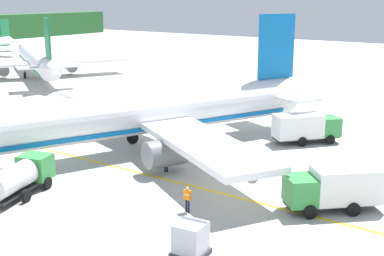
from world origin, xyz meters
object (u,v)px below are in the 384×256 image
crew_loader_right (166,160)px  crew_marshaller (256,167)px  airliner_mid_apron (37,59)px  service_truck_baggage (336,187)px  service_truck_catering (21,176)px  airliner_foreground (134,115)px  crew_loader_left (187,197)px  service_truck_fuel (306,127)px  cargo_container_near (191,239)px

crew_loader_right → crew_marshaller: bearing=-70.7°
airliner_mid_apron → service_truck_baggage: (-26.32, -62.64, -1.41)m
airliner_mid_apron → service_truck_catering: size_ratio=5.42×
airliner_foreground → crew_loader_left: 14.45m
service_truck_fuel → crew_loader_right: (-14.38, 5.63, -0.55)m
service_truck_baggage → crew_loader_right: size_ratio=3.58×
service_truck_catering → crew_marshaller: (12.15, -12.10, -0.35)m
airliner_foreground → service_truck_baggage: bearing=-96.9°
service_truck_catering → service_truck_fuel: bearing=-24.3°
service_truck_catering → crew_loader_left: service_truck_catering is taller
service_truck_fuel → service_truck_catering: bearing=155.7°
cargo_container_near → crew_loader_left: bearing=37.5°
airliner_mid_apron → cargo_container_near: bearing=-122.2°
airliner_foreground → service_truck_fuel: size_ratio=6.37×
airliner_foreground → service_truck_baggage: size_ratio=6.44×
crew_loader_right → airliner_foreground: bearing=64.4°
airliner_foreground → service_truck_catering: 12.64m
airliner_foreground → service_truck_catering: airliner_foreground is taller
airliner_mid_apron → crew_loader_left: size_ratio=18.79×
airliner_mid_apron → service_truck_fuel: (-12.32, -54.56, -1.45)m
service_truck_catering → crew_loader_right: 11.12m
service_truck_catering → crew_loader_right: (9.77, -5.30, -0.38)m
airliner_foreground → crew_loader_right: bearing=-115.6°
service_truck_baggage → service_truck_fuel: bearing=30.0°
service_truck_catering → cargo_container_near: (-0.35, -14.90, -0.43)m
service_truck_catering → cargo_container_near: 14.91m
cargo_container_near → crew_loader_right: cargo_container_near is taller
airliner_mid_apron → crew_marshaller: airliner_mid_apron is taller
service_truck_catering → crew_loader_left: 12.13m
crew_marshaller → crew_loader_right: size_ratio=1.03×
crew_loader_left → crew_loader_right: (5.48, 6.04, -0.03)m
service_truck_fuel → crew_loader_right: service_truck_fuel is taller
service_truck_catering → crew_loader_left: size_ratio=3.47×
service_truck_baggage → crew_marshaller: bearing=73.9°
crew_loader_left → crew_marshaller: bearing=-5.5°
service_truck_catering → cargo_container_near: bearing=-91.4°
airliner_foreground → service_truck_baggage: 19.56m
airliner_mid_apron → service_truck_catering: 56.89m
airliner_mid_apron → service_truck_fuel: 55.95m
service_truck_fuel → crew_loader_left: bearing=-178.8°
airliner_foreground → crew_loader_right: (-2.70, -5.63, -2.38)m
service_truck_fuel → service_truck_catering: (-24.15, 10.93, -0.16)m
crew_loader_left → airliner_mid_apron: bearing=59.7°
crew_marshaller → crew_loader_left: 7.89m
crew_marshaller → crew_loader_right: (-2.38, 6.80, -0.04)m
airliner_mid_apron → service_truck_baggage: 67.96m
service_truck_fuel → service_truck_baggage: bearing=-150.0°
service_truck_fuel → crew_loader_left: service_truck_fuel is taller
service_truck_fuel → crew_marshaller: (-12.00, -1.17, -0.51)m
service_truck_baggage → crew_loader_left: 9.66m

